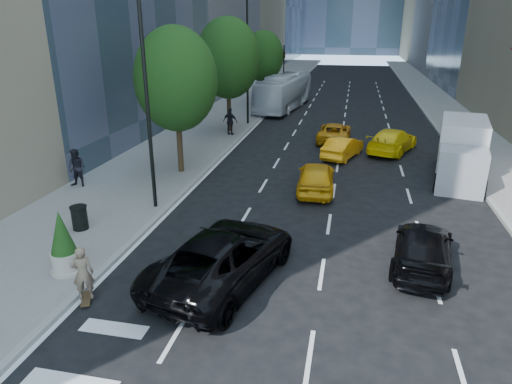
% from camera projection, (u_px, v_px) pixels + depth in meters
% --- Properties ---
extents(ground, '(160.00, 160.00, 0.00)m').
position_uv_depth(ground, '(291.00, 270.00, 14.98)').
color(ground, black).
rests_on(ground, ground).
extents(sidewalk_left, '(6.00, 120.00, 0.15)m').
position_uv_depth(sidewalk_left, '(241.00, 106.00, 44.22)').
color(sidewalk_left, slate).
rests_on(sidewalk_left, ground).
extents(sidewalk_right, '(4.00, 120.00, 0.15)m').
position_uv_depth(sidewalk_right, '(448.00, 114.00, 40.54)').
color(sidewalk_right, slate).
rests_on(sidewalk_right, ground).
extents(lamp_near, '(2.13, 0.22, 10.00)m').
position_uv_depth(lamp_near, '(149.00, 73.00, 17.85)').
color(lamp_near, black).
rests_on(lamp_near, sidewalk_left).
extents(lamp_far, '(2.13, 0.22, 10.00)m').
position_uv_depth(lamp_far, '(250.00, 49.00, 34.37)').
color(lamp_far, black).
rests_on(lamp_far, sidewalk_left).
extents(tree_near, '(4.20, 4.20, 7.46)m').
position_uv_depth(tree_near, '(176.00, 80.00, 22.90)').
color(tree_near, black).
rests_on(tree_near, sidewalk_left).
extents(tree_mid, '(4.50, 4.50, 7.99)m').
position_uv_depth(tree_mid, '(228.00, 58.00, 31.96)').
color(tree_mid, black).
rests_on(tree_mid, sidewalk_left).
extents(tree_far, '(3.90, 3.90, 6.92)m').
position_uv_depth(tree_far, '(263.00, 56.00, 44.12)').
color(tree_far, black).
rests_on(tree_far, sidewalk_left).
extents(traffic_signal, '(2.48, 0.53, 5.20)m').
position_uv_depth(traffic_signal, '(284.00, 55.00, 51.44)').
color(traffic_signal, black).
rests_on(traffic_signal, sidewalk_left).
extents(skateboarder, '(0.71, 0.61, 1.66)m').
position_uv_depth(skateboarder, '(83.00, 277.00, 13.03)').
color(skateboarder, '#7C664D').
rests_on(skateboarder, ground).
extents(black_sedan_lincoln, '(4.20, 6.52, 1.67)m').
position_uv_depth(black_sedan_lincoln, '(224.00, 256.00, 14.16)').
color(black_sedan_lincoln, black).
rests_on(black_sedan_lincoln, ground).
extents(black_sedan_mercedes, '(2.54, 4.75, 1.31)m').
position_uv_depth(black_sedan_mercedes, '(423.00, 248.00, 15.05)').
color(black_sedan_mercedes, black).
rests_on(black_sedan_mercedes, ground).
extents(taxi_a, '(1.92, 4.34, 1.45)m').
position_uv_depth(taxi_a, '(316.00, 177.00, 21.84)').
color(taxi_a, orange).
rests_on(taxi_a, ground).
extents(taxi_b, '(2.52, 4.11, 1.28)m').
position_uv_depth(taxi_b, '(343.00, 147.00, 27.37)').
color(taxi_b, '#FC990D').
rests_on(taxi_b, ground).
extents(taxi_c, '(2.23, 4.61, 1.27)m').
position_uv_depth(taxi_c, '(334.00, 132.00, 31.18)').
color(taxi_c, orange).
rests_on(taxi_c, ground).
extents(taxi_d, '(3.72, 5.43, 1.46)m').
position_uv_depth(taxi_d, '(392.00, 141.00, 28.56)').
color(taxi_d, yellow).
rests_on(taxi_d, ground).
extents(city_bus, '(4.00, 11.54, 3.15)m').
position_uv_depth(city_bus, '(284.00, 92.00, 42.81)').
color(city_bus, white).
rests_on(city_bus, ground).
extents(box_truck, '(3.28, 6.48, 2.96)m').
position_uv_depth(box_truck, '(462.00, 150.00, 23.40)').
color(box_truck, silver).
rests_on(box_truck, ground).
extents(pedestrian_a, '(0.93, 0.74, 1.86)m').
position_uv_depth(pedestrian_a, '(77.00, 168.00, 21.95)').
color(pedestrian_a, black).
rests_on(pedestrian_a, sidewalk_left).
extents(pedestrian_b, '(1.20, 0.72, 1.91)m').
position_uv_depth(pedestrian_b, '(230.00, 121.00, 32.25)').
color(pedestrian_b, black).
rests_on(pedestrian_b, sidewalk_left).
extents(trash_can, '(0.60, 0.60, 0.89)m').
position_uv_depth(trash_can, '(80.00, 218.00, 17.51)').
color(trash_can, black).
rests_on(trash_can, sidewalk_left).
extents(planter_shrub, '(0.87, 0.87, 2.10)m').
position_uv_depth(planter_shrub, '(63.00, 243.00, 14.29)').
color(planter_shrub, beige).
rests_on(planter_shrub, sidewalk_left).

